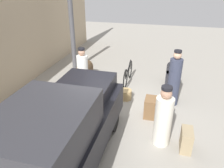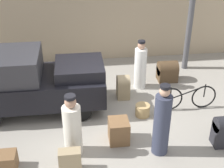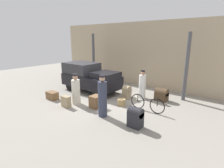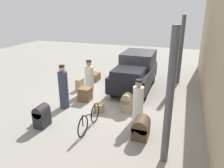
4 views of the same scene
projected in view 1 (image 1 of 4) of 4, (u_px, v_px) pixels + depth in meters
ground_plane at (117, 115)px, 6.80m from camera, size 30.00×30.00×0.00m
canopy_pillar_right at (72, 29)px, 9.47m from camera, size 0.21×0.21×3.71m
truck at (63, 126)px, 4.69m from camera, size 3.92×1.77×1.81m
bicycle at (128, 74)px, 8.76m from camera, size 1.77×0.04×0.79m
wicker_basket at (126, 94)px, 7.62m from camera, size 0.42×0.42×0.35m
porter_with_bicycle at (83, 72)px, 7.97m from camera, size 0.39×0.39×1.65m
conductor_in_dark_uniform at (163, 119)px, 5.34m from camera, size 0.44×0.44×1.62m
porter_carrying_trunk at (174, 80)px, 7.05m from camera, size 0.40×0.40×1.87m
trunk_barrel_dark at (93, 90)px, 7.41m from camera, size 0.38×0.43×0.77m
suitcase_small_leather at (186, 140)px, 5.33m from camera, size 0.51×0.27×0.56m
suitcase_tan_flat at (171, 73)px, 8.69m from camera, size 0.55×0.41×0.82m
trunk_wicker_pale at (85, 71)px, 9.13m from camera, size 0.66×0.52×0.72m
suitcase_black_upright at (154, 108)px, 6.60m from camera, size 0.50×0.54×0.61m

